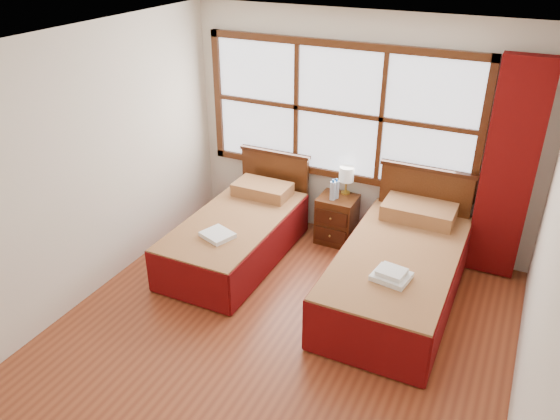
% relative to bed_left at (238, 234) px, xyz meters
% --- Properties ---
extents(floor, '(4.50, 4.50, 0.00)m').
position_rel_bed_left_xyz_m(floor, '(1.00, -1.20, -0.29)').
color(floor, brown).
rests_on(floor, ground).
extents(ceiling, '(4.50, 4.50, 0.00)m').
position_rel_bed_left_xyz_m(ceiling, '(1.00, -1.20, 2.31)').
color(ceiling, white).
rests_on(ceiling, wall_back).
extents(wall_back, '(4.00, 0.00, 4.00)m').
position_rel_bed_left_xyz_m(wall_back, '(1.00, 1.05, 1.01)').
color(wall_back, silver).
rests_on(wall_back, floor).
extents(wall_left, '(0.00, 4.50, 4.50)m').
position_rel_bed_left_xyz_m(wall_left, '(-1.00, -1.20, 1.01)').
color(wall_left, silver).
rests_on(wall_left, floor).
extents(wall_right, '(0.00, 4.50, 4.50)m').
position_rel_bed_left_xyz_m(wall_right, '(3.00, -1.20, 1.01)').
color(wall_right, silver).
rests_on(wall_right, floor).
extents(window, '(3.16, 0.06, 1.56)m').
position_rel_bed_left_xyz_m(window, '(0.75, 1.01, 1.21)').
color(window, white).
rests_on(window, wall_back).
extents(curtain, '(0.50, 0.16, 2.30)m').
position_rel_bed_left_xyz_m(curtain, '(2.60, 0.91, 0.88)').
color(curtain, '#6C0B0A').
rests_on(curtain, wall_back).
extents(bed_left, '(0.97, 1.99, 0.94)m').
position_rel_bed_left_xyz_m(bed_left, '(0.00, 0.00, 0.00)').
color(bed_left, '#38190B').
rests_on(bed_left, floor).
extents(bed_right, '(1.09, 2.12, 1.07)m').
position_rel_bed_left_xyz_m(bed_right, '(1.82, -0.00, 0.04)').
color(bed_right, '#38190B').
rests_on(bed_right, floor).
extents(nightstand, '(0.43, 0.42, 0.57)m').
position_rel_bed_left_xyz_m(nightstand, '(0.88, 0.80, -0.00)').
color(nightstand, '#4B2410').
rests_on(nightstand, floor).
extents(towels_left, '(0.37, 0.35, 0.05)m').
position_rel_bed_left_xyz_m(towels_left, '(0.03, -0.46, 0.24)').
color(towels_left, white).
rests_on(towels_left, bed_left).
extents(towels_right, '(0.35, 0.32, 0.09)m').
position_rel_bed_left_xyz_m(towels_right, '(1.86, -0.52, 0.32)').
color(towels_right, white).
rests_on(towels_right, bed_right).
extents(lamp, '(0.17, 0.17, 0.33)m').
position_rel_bed_left_xyz_m(lamp, '(0.92, 0.94, 0.52)').
color(lamp, gold).
rests_on(lamp, nightstand).
extents(bottle_near, '(0.07, 0.07, 0.25)m').
position_rel_bed_left_xyz_m(bottle_near, '(0.84, 0.72, 0.40)').
color(bottle_near, '#A6BDD5').
rests_on(bottle_near, nightstand).
extents(bottle_far, '(0.06, 0.06, 0.24)m').
position_rel_bed_left_xyz_m(bottle_far, '(0.86, 0.78, 0.39)').
color(bottle_far, '#A6BDD5').
rests_on(bottle_far, nightstand).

